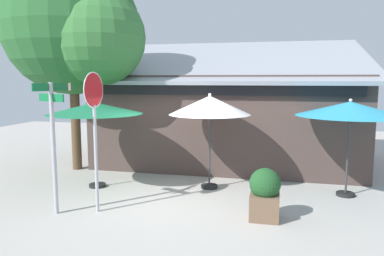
# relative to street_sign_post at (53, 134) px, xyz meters

# --- Properties ---
(ground_plane) EXTENTS (28.00, 28.00, 0.10)m
(ground_plane) POSITION_rel_street_sign_post_xyz_m (2.18, 1.32, -1.77)
(ground_plane) COLOR #ADA8A0
(cafe_building) EXTENTS (8.86, 5.36, 4.36)m
(cafe_building) POSITION_rel_street_sign_post_xyz_m (2.91, 6.08, -0.13)
(cafe_building) COLOR #473833
(cafe_building) RESTS_ON ground
(street_sign_post) EXTENTS (0.78, 0.83, 2.80)m
(street_sign_post) POSITION_rel_street_sign_post_xyz_m (0.00, 0.00, 0.00)
(street_sign_post) COLOR #A8AAB2
(street_sign_post) RESTS_ON ground
(stop_sign) EXTENTS (0.07, 0.76, 3.02)m
(stop_sign) POSITION_rel_street_sign_post_xyz_m (0.80, 0.30, 0.37)
(stop_sign) COLOR #A8AAB2
(stop_sign) RESTS_ON ground
(patio_umbrella_forest_green_left) EXTENTS (2.49, 2.49, 2.33)m
(patio_umbrella_forest_green_left) POSITION_rel_street_sign_post_xyz_m (-0.09, 2.01, 0.37)
(patio_umbrella_forest_green_left) COLOR black
(patio_umbrella_forest_green_left) RESTS_ON ground
(patio_umbrella_ivory_center) EXTENTS (2.12, 2.12, 2.51)m
(patio_umbrella_ivory_center) POSITION_rel_street_sign_post_xyz_m (2.85, 2.59, 0.46)
(patio_umbrella_ivory_center) COLOR black
(patio_umbrella_ivory_center) RESTS_ON ground
(patio_umbrella_teal_right) EXTENTS (2.57, 2.57, 2.40)m
(patio_umbrella_teal_right) POSITION_rel_street_sign_post_xyz_m (6.26, 2.69, 0.42)
(patio_umbrella_teal_right) COLOR black
(patio_umbrella_teal_right) RESTS_ON ground
(shade_tree) EXTENTS (4.58, 4.15, 6.54)m
(shade_tree) POSITION_rel_street_sign_post_xyz_m (-1.42, 3.58, 2.64)
(shade_tree) COLOR brown
(shade_tree) RESTS_ON ground
(sidewalk_planter) EXTENTS (0.64, 0.64, 1.07)m
(sidewalk_planter) POSITION_rel_street_sign_post_xyz_m (4.36, 0.68, -1.17)
(sidewalk_planter) COLOR brown
(sidewalk_planter) RESTS_ON ground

